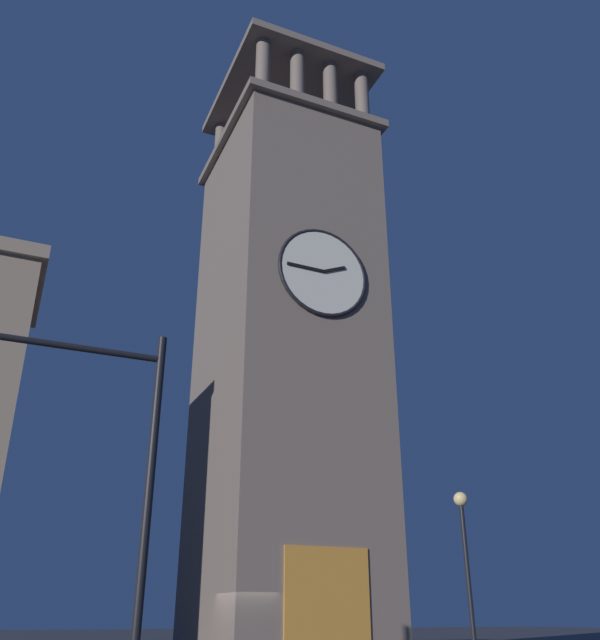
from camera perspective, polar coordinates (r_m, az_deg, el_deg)
clocktower at (r=29.92m, az=-1.22°, el=-3.27°), size 7.13×8.36×29.85m
traffic_signal_far at (r=11.99m, az=-18.81°, el=-10.08°), size 4.40×0.41×6.56m
street_lamp at (r=22.19m, az=13.93°, el=-18.29°), size 0.44×0.44×5.38m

